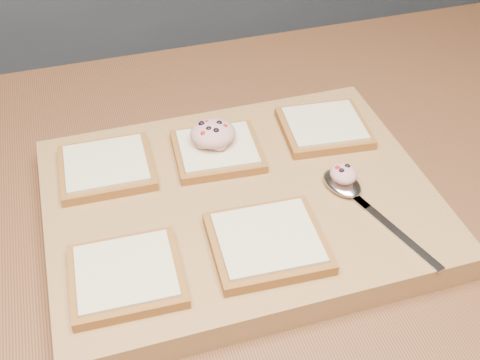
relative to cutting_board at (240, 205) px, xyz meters
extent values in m
cube|color=brown|center=(0.05, 0.04, -0.05)|extent=(2.00, 0.80, 0.06)
cube|color=slate|center=(0.05, 1.47, -0.47)|extent=(3.60, 0.60, 0.90)
cube|color=tan|center=(0.00, 0.00, 0.00)|extent=(0.47, 0.36, 0.04)
cube|color=#8F5D25|center=(-0.15, 0.09, 0.03)|extent=(0.12, 0.11, 0.01)
cube|color=beige|center=(-0.15, 0.09, 0.03)|extent=(0.10, 0.09, 0.00)
cube|color=#8F5D25|center=(-0.01, 0.08, 0.02)|extent=(0.12, 0.11, 0.01)
cube|color=beige|center=(-0.01, 0.08, 0.03)|extent=(0.10, 0.09, 0.00)
cube|color=#8F5D25|center=(0.15, 0.09, 0.03)|extent=(0.12, 0.12, 0.01)
cube|color=beige|center=(0.15, 0.09, 0.03)|extent=(0.11, 0.10, 0.00)
cube|color=#8F5D25|center=(-0.15, -0.09, 0.03)|extent=(0.12, 0.11, 0.01)
cube|color=beige|center=(-0.15, -0.09, 0.03)|extent=(0.11, 0.10, 0.00)
cube|color=#8F5D25|center=(0.00, -0.09, 0.03)|extent=(0.13, 0.12, 0.01)
cube|color=beige|center=(0.00, -0.09, 0.03)|extent=(0.11, 0.10, 0.00)
ellipsoid|color=#D59688|center=(-0.01, 0.09, 0.05)|extent=(0.06, 0.06, 0.03)
sphere|color=black|center=(0.00, 0.09, 0.06)|extent=(0.01, 0.01, 0.01)
sphere|color=black|center=(-0.02, 0.10, 0.06)|extent=(0.01, 0.01, 0.01)
sphere|color=black|center=(-0.01, 0.08, 0.06)|extent=(0.01, 0.01, 0.01)
sphere|color=black|center=(-0.02, 0.09, 0.06)|extent=(0.01, 0.01, 0.01)
sphere|color=#A5140C|center=(0.01, 0.09, 0.06)|extent=(0.01, 0.01, 0.01)
sphere|color=#A5140C|center=(-0.01, 0.10, 0.06)|extent=(0.01, 0.01, 0.01)
sphere|color=#A5140C|center=(-0.02, 0.08, 0.06)|extent=(0.01, 0.01, 0.01)
ellipsoid|color=silver|center=(0.12, -0.02, 0.03)|extent=(0.05, 0.07, 0.01)
cube|color=silver|center=(0.13, -0.05, 0.02)|extent=(0.02, 0.04, 0.00)
cube|color=silver|center=(0.15, -0.11, 0.02)|extent=(0.05, 0.14, 0.00)
ellipsoid|color=#D59688|center=(0.12, -0.02, 0.04)|extent=(0.03, 0.04, 0.02)
sphere|color=black|center=(0.13, -0.02, 0.05)|extent=(0.01, 0.01, 0.01)
sphere|color=black|center=(0.12, -0.03, 0.05)|extent=(0.01, 0.01, 0.01)
sphere|color=#A5140C|center=(0.12, -0.02, 0.05)|extent=(0.01, 0.01, 0.01)
camera|label=1|loc=(-0.16, -0.51, 0.53)|focal=45.00mm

